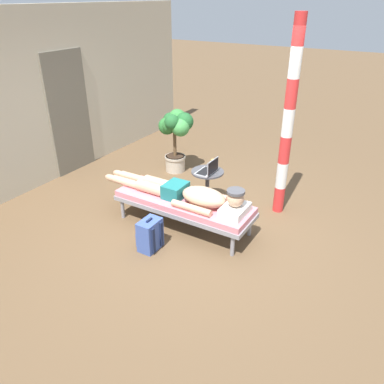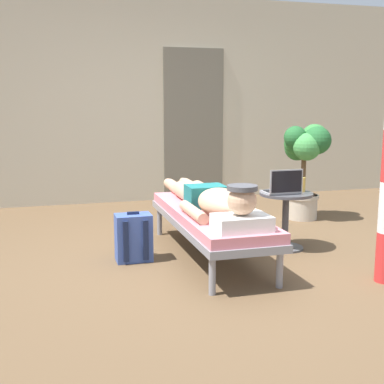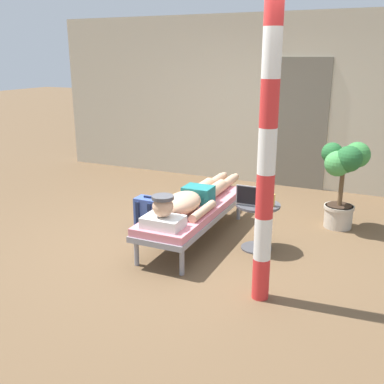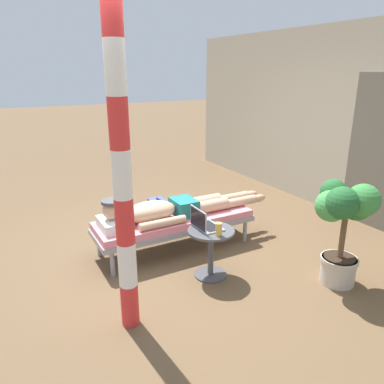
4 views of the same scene
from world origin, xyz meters
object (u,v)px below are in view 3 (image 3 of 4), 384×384
(laptop, at_px, (252,199))
(side_table, at_px, (258,218))
(backpack, at_px, (148,214))
(porch_post, at_px, (267,151))
(lounge_chair, at_px, (194,211))
(drink_glass, at_px, (272,200))
(person_reclining, at_px, (191,199))
(potted_plant, at_px, (344,170))

(laptop, bearing_deg, side_table, 40.52)
(backpack, relative_size, porch_post, 0.16)
(lounge_chair, xyz_separation_m, laptop, (0.68, -0.00, 0.24))
(side_table, distance_m, drink_glass, 0.28)
(backpack, bearing_deg, side_table, -1.27)
(side_table, distance_m, porch_post, 1.43)
(side_table, bearing_deg, drink_glass, -2.56)
(lounge_chair, height_order, drink_glass, drink_glass)
(lounge_chair, bearing_deg, person_reclining, -90.00)
(backpack, bearing_deg, person_reclining, -13.40)
(potted_plant, bearing_deg, laptop, -126.24)
(laptop, distance_m, drink_glass, 0.21)
(porch_post, bearing_deg, laptop, 112.43)
(side_table, bearing_deg, porch_post, -71.64)
(lounge_chair, distance_m, laptop, 0.72)
(laptop, xyz_separation_m, drink_glass, (0.21, 0.04, 0.01))
(porch_post, bearing_deg, person_reclining, 140.72)
(drink_glass, bearing_deg, side_table, 177.44)
(person_reclining, height_order, backpack, person_reclining)
(laptop, xyz_separation_m, backpack, (-1.33, 0.08, -0.39))
(side_table, bearing_deg, laptop, -139.48)
(potted_plant, bearing_deg, side_table, -125.43)
(laptop, bearing_deg, person_reclining, -173.88)
(lounge_chair, relative_size, laptop, 6.16)
(laptop, distance_m, porch_post, 1.27)
(side_table, relative_size, drink_glass, 3.96)
(potted_plant, distance_m, porch_post, 2.17)
(person_reclining, relative_size, potted_plant, 2.00)
(drink_glass, distance_m, potted_plant, 1.22)
(lounge_chair, relative_size, backpack, 4.50)
(backpack, bearing_deg, laptop, -3.52)
(drink_glass, xyz_separation_m, porch_post, (0.18, -1.00, 0.74))
(side_table, xyz_separation_m, potted_plant, (0.75, 1.05, 0.38))
(drink_glass, bearing_deg, person_reclining, -172.48)
(side_table, height_order, backpack, side_table)
(side_table, distance_m, backpack, 1.40)
(backpack, bearing_deg, potted_plant, 25.45)
(lounge_chair, relative_size, potted_plant, 1.76)
(person_reclining, relative_size, laptop, 7.00)
(laptop, bearing_deg, potted_plant, 53.76)
(backpack, distance_m, porch_post, 2.31)
(laptop, height_order, drink_glass, laptop)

